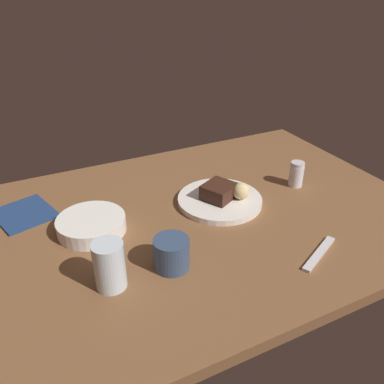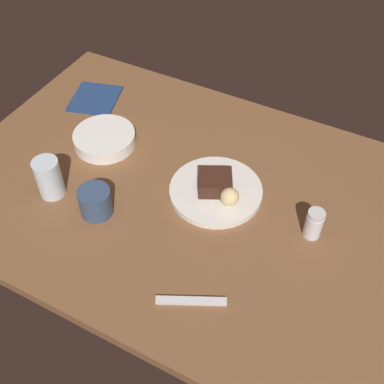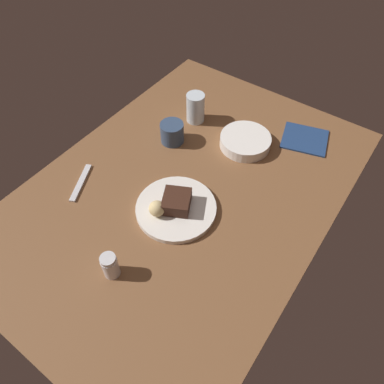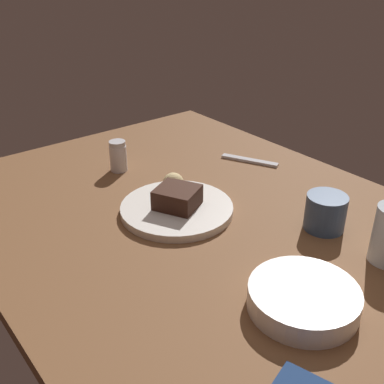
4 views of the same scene
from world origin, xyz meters
The scene contains 8 objects.
dining_table centered at (0.00, 0.00, 1.50)cm, with size 120.00×84.00×3.00cm, color brown.
dessert_plate centered at (8.03, 2.85, 3.82)cm, with size 23.54×23.54×1.63cm, color white.
chocolate_cake_slice centered at (7.69, 2.92, 6.72)cm, with size 8.31×7.70×4.19cm, color #381E14.
bread_roll centered at (13.00, -0.16, 6.96)cm, with size 4.66×4.66×4.66cm, color #DBC184.
salt_shaker centered at (33.59, 1.62, 6.80)cm, with size 4.22×4.22×7.71cm.
side_bowl centered at (-27.39, 5.31, 4.85)cm, with size 17.08×17.08×3.71cm, color white.
coffee_cup centered at (-14.99, -16.12, 6.59)cm, with size 7.92×7.92×7.18cm, color #334766.
dessert_spoon centered at (16.97, -27.46, 3.35)cm, with size 15.00×1.80×0.70cm, color silver.
Camera 4 is at (-59.69, 52.81, 52.30)cm, focal length 43.43 mm.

